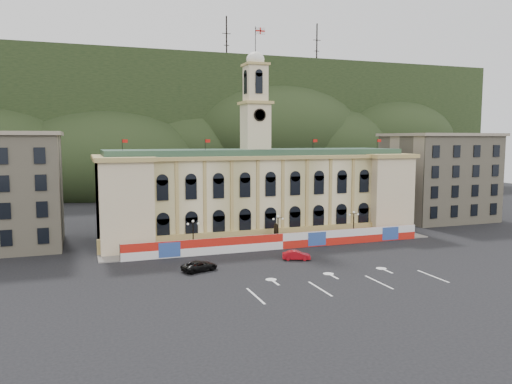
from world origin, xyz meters
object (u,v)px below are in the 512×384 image
object	(u,v)px
lamp_center	(278,228)
statue	(276,238)
red_sedan	(296,255)
black_suv	(200,266)

from	to	relation	value
lamp_center	statue	bearing A→B (deg)	90.00
statue	red_sedan	size ratio (longest dim) A/B	0.86
statue	black_suv	bearing A→B (deg)	-143.17
statue	black_suv	distance (m)	19.33
lamp_center	red_sedan	size ratio (longest dim) A/B	1.19
lamp_center	black_suv	xyz separation A→B (m)	(-15.47, -10.58, -2.39)
lamp_center	black_suv	world-z (taller)	lamp_center
statue	lamp_center	world-z (taller)	lamp_center
statue	red_sedan	xyz separation A→B (m)	(-0.86, -10.28, -0.51)
black_suv	lamp_center	bearing A→B (deg)	-73.70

